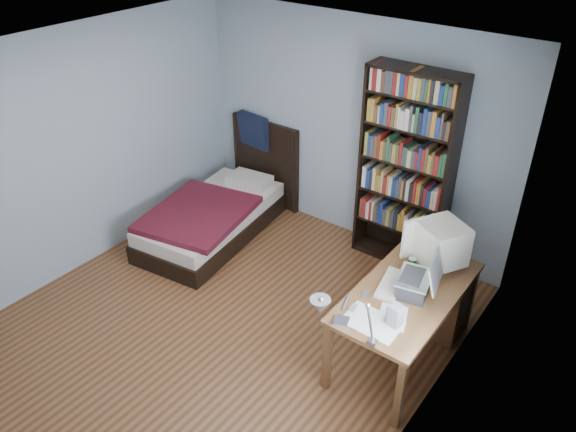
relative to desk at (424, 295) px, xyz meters
The scene contains 14 objects.
room 1.99m from the desk, 145.05° to the right, with size 4.20×4.24×2.50m.
desk is the anchor object (origin of this frame).
crt_monitor 0.57m from the desk, 39.08° to the left, with size 0.54×0.49×0.45m.
laptop 0.61m from the desk, 81.31° to the right, with size 0.40×0.39×0.42m.
desk_lamp 1.76m from the desk, 92.14° to the right, with size 0.26×0.57×0.68m.
keyboard 0.56m from the desk, 108.04° to the right, with size 0.17×0.43×0.03m, color beige.
speaker 0.94m from the desk, 82.96° to the right, with size 0.09×0.09×0.19m, color gray.
soda_can 0.42m from the desk, 127.02° to the right, with size 0.07×0.07×0.12m, color #083D09.
mouse 0.36m from the desk, 90.16° to the right, with size 0.07×0.12×0.04m, color silver.
phone_silver 0.78m from the desk, 110.85° to the right, with size 0.05×0.09×0.02m, color silver.
phone_grey 0.97m from the desk, 105.55° to the right, with size 0.05×0.09×0.02m, color gray.
external_drive 1.14m from the desk, 102.47° to the right, with size 0.11×0.11×0.02m, color gray.
bookshelf 1.33m from the desk, 128.69° to the left, with size 0.96×0.30×2.13m.
bed 2.67m from the desk, behind, with size 1.23×2.07×1.16m.
Camera 1 is at (2.88, -2.85, 3.68)m, focal length 35.00 mm.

